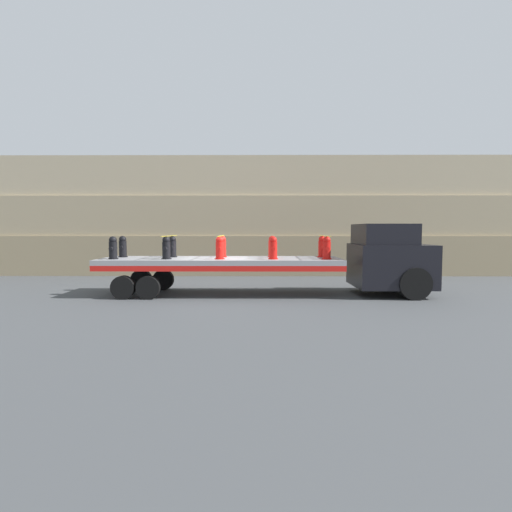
{
  "coord_description": "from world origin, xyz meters",
  "views": [
    {
      "loc": [
        1.44,
        -15.26,
        2.5
      ],
      "look_at": [
        1.34,
        0.0,
        1.48
      ],
      "focal_mm": 28.0,
      "sensor_mm": 36.0,
      "label": 1
    }
  ],
  "objects_px": {
    "fire_hydrant_black_near_1": "(166,248)",
    "fire_hydrant_red_far_2": "(222,247)",
    "fire_hydrant_red_near_4": "(327,248)",
    "fire_hydrant_red_near_2": "(220,248)",
    "fire_hydrant_black_near_0": "(113,248)",
    "fire_hydrant_red_near_3": "(273,248)",
    "flatbed_trailer": "(209,264)",
    "fire_hydrant_black_far_0": "(123,247)",
    "fire_hydrant_red_far_3": "(272,247)",
    "fire_hydrant_black_far_1": "(173,247)",
    "fire_hydrant_red_far_4": "(322,247)",
    "truck_cab": "(392,259)"
  },
  "relations": [
    {
      "from": "truck_cab",
      "to": "fire_hydrant_black_near_1",
      "type": "distance_m",
      "value": 8.56
    },
    {
      "from": "fire_hydrant_black_near_0",
      "to": "fire_hydrant_red_near_4",
      "type": "relative_size",
      "value": 1.0
    },
    {
      "from": "fire_hydrant_black_far_0",
      "to": "fire_hydrant_red_near_4",
      "type": "xyz_separation_m",
      "value": [
        7.92,
        -1.07,
        0.0
      ]
    },
    {
      "from": "fire_hydrant_black_near_1",
      "to": "fire_hydrant_red_far_3",
      "type": "height_order",
      "value": "same"
    },
    {
      "from": "fire_hydrant_red_near_3",
      "to": "fire_hydrant_red_far_3",
      "type": "relative_size",
      "value": 1.0
    },
    {
      "from": "fire_hydrant_red_far_3",
      "to": "truck_cab",
      "type": "bearing_deg",
      "value": -6.65
    },
    {
      "from": "fire_hydrant_black_far_1",
      "to": "fire_hydrant_red_far_4",
      "type": "xyz_separation_m",
      "value": [
        5.94,
        0.0,
        0.0
      ]
    },
    {
      "from": "fire_hydrant_black_near_0",
      "to": "fire_hydrant_red_far_3",
      "type": "relative_size",
      "value": 1.0
    },
    {
      "from": "fire_hydrant_red_near_3",
      "to": "fire_hydrant_red_near_4",
      "type": "xyz_separation_m",
      "value": [
        1.98,
        0.0,
        0.0
      ]
    },
    {
      "from": "fire_hydrant_black_near_0",
      "to": "truck_cab",
      "type": "bearing_deg",
      "value": 2.9
    },
    {
      "from": "fire_hydrant_red_far_3",
      "to": "fire_hydrant_red_near_4",
      "type": "xyz_separation_m",
      "value": [
        1.98,
        -1.07,
        0.0
      ]
    },
    {
      "from": "fire_hydrant_black_near_1",
      "to": "fire_hydrant_black_far_1",
      "type": "height_order",
      "value": "same"
    },
    {
      "from": "fire_hydrant_black_near_0",
      "to": "fire_hydrant_black_far_0",
      "type": "height_order",
      "value": "same"
    },
    {
      "from": "truck_cab",
      "to": "fire_hydrant_black_far_1",
      "type": "xyz_separation_m",
      "value": [
        -8.53,
        0.53,
        0.43
      ]
    },
    {
      "from": "fire_hydrant_black_far_1",
      "to": "fire_hydrant_red_far_2",
      "type": "height_order",
      "value": "same"
    },
    {
      "from": "flatbed_trailer",
      "to": "fire_hydrant_red_far_3",
      "type": "bearing_deg",
      "value": 12.28
    },
    {
      "from": "fire_hydrant_black_near_0",
      "to": "fire_hydrant_red_near_3",
      "type": "height_order",
      "value": "same"
    },
    {
      "from": "flatbed_trailer",
      "to": "fire_hydrant_red_far_3",
      "type": "height_order",
      "value": "fire_hydrant_red_far_3"
    },
    {
      "from": "fire_hydrant_red_near_2",
      "to": "fire_hydrant_red_near_4",
      "type": "height_order",
      "value": "same"
    },
    {
      "from": "fire_hydrant_black_far_0",
      "to": "fire_hydrant_black_far_1",
      "type": "relative_size",
      "value": 1.0
    },
    {
      "from": "fire_hydrant_black_far_1",
      "to": "fire_hydrant_red_near_4",
      "type": "xyz_separation_m",
      "value": [
        5.94,
        -1.07,
        0.0
      ]
    },
    {
      "from": "fire_hydrant_black_near_1",
      "to": "flatbed_trailer",
      "type": "bearing_deg",
      "value": 19.45
    },
    {
      "from": "fire_hydrant_black_near_0",
      "to": "fire_hydrant_black_far_1",
      "type": "xyz_separation_m",
      "value": [
        1.98,
        1.07,
        0.0
      ]
    },
    {
      "from": "fire_hydrant_red_near_4",
      "to": "fire_hydrant_red_near_2",
      "type": "bearing_deg",
      "value": 180.0
    },
    {
      "from": "truck_cab",
      "to": "fire_hydrant_red_far_4",
      "type": "xyz_separation_m",
      "value": [
        -2.59,
        0.53,
        0.43
      ]
    },
    {
      "from": "fire_hydrant_black_far_0",
      "to": "fire_hydrant_red_near_4",
      "type": "distance_m",
      "value": 7.99
    },
    {
      "from": "fire_hydrant_black_near_0",
      "to": "fire_hydrant_red_near_3",
      "type": "bearing_deg",
      "value": 0.0
    },
    {
      "from": "fire_hydrant_red_far_3",
      "to": "fire_hydrant_red_near_4",
      "type": "height_order",
      "value": "same"
    },
    {
      "from": "flatbed_trailer",
      "to": "fire_hydrant_red_near_3",
      "type": "height_order",
      "value": "fire_hydrant_red_near_3"
    },
    {
      "from": "fire_hydrant_red_near_3",
      "to": "fire_hydrant_red_far_4",
      "type": "height_order",
      "value": "same"
    },
    {
      "from": "fire_hydrant_red_near_2",
      "to": "fire_hydrant_black_far_1",
      "type": "bearing_deg",
      "value": 151.69
    },
    {
      "from": "fire_hydrant_red_far_4",
      "to": "truck_cab",
      "type": "bearing_deg",
      "value": -11.61
    },
    {
      "from": "fire_hydrant_red_far_3",
      "to": "fire_hydrant_red_far_4",
      "type": "bearing_deg",
      "value": 0.0
    },
    {
      "from": "fire_hydrant_red_near_4",
      "to": "fire_hydrant_red_far_4",
      "type": "relative_size",
      "value": 1.0
    },
    {
      "from": "flatbed_trailer",
      "to": "fire_hydrant_black_near_0",
      "type": "relative_size",
      "value": 10.77
    },
    {
      "from": "fire_hydrant_black_near_1",
      "to": "fire_hydrant_red_far_2",
      "type": "xyz_separation_m",
      "value": [
        1.98,
        1.07,
        0.0
      ]
    },
    {
      "from": "fire_hydrant_red_near_2",
      "to": "fire_hydrant_red_far_2",
      "type": "bearing_deg",
      "value": 90.0
    },
    {
      "from": "truck_cab",
      "to": "fire_hydrant_red_near_3",
      "type": "distance_m",
      "value": 4.62
    },
    {
      "from": "flatbed_trailer",
      "to": "fire_hydrant_red_far_2",
      "type": "distance_m",
      "value": 0.97
    },
    {
      "from": "fire_hydrant_black_near_0",
      "to": "fire_hydrant_red_near_2",
      "type": "distance_m",
      "value": 3.96
    },
    {
      "from": "truck_cab",
      "to": "fire_hydrant_black_near_0",
      "type": "bearing_deg",
      "value": -177.1
    },
    {
      "from": "flatbed_trailer",
      "to": "fire_hydrant_black_far_0",
      "type": "distance_m",
      "value": 3.59
    },
    {
      "from": "flatbed_trailer",
      "to": "fire_hydrant_red_near_2",
      "type": "distance_m",
      "value": 0.97
    },
    {
      "from": "fire_hydrant_red_near_2",
      "to": "fire_hydrant_red_near_4",
      "type": "relative_size",
      "value": 1.0
    },
    {
      "from": "fire_hydrant_black_far_0",
      "to": "fire_hydrant_black_near_1",
      "type": "relative_size",
      "value": 1.0
    },
    {
      "from": "fire_hydrant_red_near_3",
      "to": "fire_hydrant_black_far_0",
      "type": "bearing_deg",
      "value": 169.82
    },
    {
      "from": "fire_hydrant_black_far_1",
      "to": "fire_hydrant_red_near_2",
      "type": "distance_m",
      "value": 2.25
    },
    {
      "from": "fire_hydrant_black_far_0",
      "to": "fire_hydrant_red_far_3",
      "type": "distance_m",
      "value": 5.94
    },
    {
      "from": "fire_hydrant_red_far_3",
      "to": "fire_hydrant_red_far_4",
      "type": "relative_size",
      "value": 1.0
    },
    {
      "from": "flatbed_trailer",
      "to": "fire_hydrant_red_near_4",
      "type": "distance_m",
      "value": 4.51
    }
  ]
}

